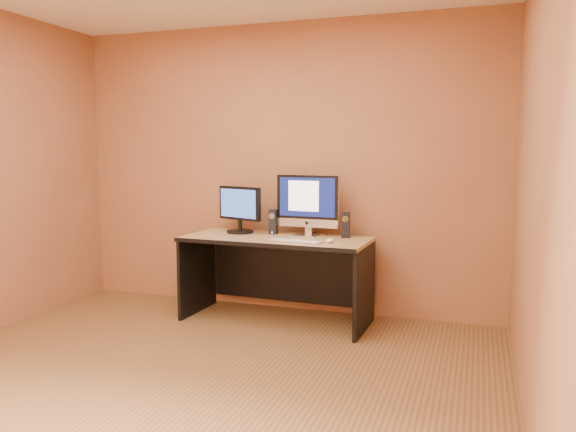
{
  "coord_description": "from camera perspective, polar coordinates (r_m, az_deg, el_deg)",
  "views": [
    {
      "loc": [
        1.72,
        -2.85,
        1.46
      ],
      "look_at": [
        0.25,
        1.47,
        0.93
      ],
      "focal_mm": 35.0,
      "sensor_mm": 36.0,
      "label": 1
    }
  ],
  "objects": [
    {
      "name": "imac",
      "position": [
        4.81,
        1.9,
        1.16
      ],
      "size": [
        0.57,
        0.24,
        0.54
      ],
      "primitive_type": null,
      "rotation": [
        0.0,
        0.0,
        -0.06
      ],
      "color": "#B3B3B7",
      "rests_on": "desk"
    },
    {
      "name": "desk",
      "position": [
        4.84,
        -1.22,
        -6.44
      ],
      "size": [
        1.6,
        0.76,
        0.73
      ],
      "primitive_type": null,
      "rotation": [
        0.0,
        0.0,
        -0.04
      ],
      "color": "tan",
      "rests_on": "ground"
    },
    {
      "name": "cable_a",
      "position": [
        4.97,
        2.72,
        -1.76
      ],
      "size": [
        0.05,
        0.21,
        0.01
      ],
      "primitive_type": "cylinder",
      "rotation": [
        1.57,
        0.0,
        0.19
      ],
      "color": "black",
      "rests_on": "desk"
    },
    {
      "name": "keyboard",
      "position": [
        4.5,
        0.8,
        -2.58
      ],
      "size": [
        0.43,
        0.15,
        0.02
      ],
      "primitive_type": "cube",
      "rotation": [
        0.0,
        0.0,
        -0.09
      ],
      "color": "silver",
      "rests_on": "desk"
    },
    {
      "name": "speaker_left",
      "position": [
        4.94,
        -1.51,
        -0.59
      ],
      "size": [
        0.07,
        0.07,
        0.22
      ],
      "primitive_type": null,
      "rotation": [
        0.0,
        0.0,
        0.01
      ],
      "color": "black",
      "rests_on": "desk"
    },
    {
      "name": "cable_b",
      "position": [
        4.99,
        2.3,
        -1.74
      ],
      "size": [
        0.06,
        0.17,
        0.01
      ],
      "primitive_type": "cylinder",
      "rotation": [
        1.57,
        0.0,
        -0.31
      ],
      "color": "black",
      "rests_on": "desk"
    },
    {
      "name": "floor",
      "position": [
        3.64,
        -11.77,
        -17.16
      ],
      "size": [
        4.0,
        4.0,
        0.0
      ],
      "primitive_type": "plane",
      "color": "brown",
      "rests_on": "ground"
    },
    {
      "name": "mouse",
      "position": [
        4.5,
        4.24,
        -2.5
      ],
      "size": [
        0.07,
        0.11,
        0.04
      ],
      "primitive_type": "ellipsoid",
      "rotation": [
        0.0,
        0.0,
        -0.13
      ],
      "color": "white",
      "rests_on": "desk"
    },
    {
      "name": "speaker_right",
      "position": [
        4.76,
        5.88,
        -0.91
      ],
      "size": [
        0.08,
        0.08,
        0.22
      ],
      "primitive_type": null,
      "rotation": [
        0.0,
        0.0,
        0.13
      ],
      "color": "black",
      "rests_on": "desk"
    },
    {
      "name": "second_monitor",
      "position": [
        5.02,
        -4.91,
        0.63
      ],
      "size": [
        0.52,
        0.38,
        0.41
      ],
      "primitive_type": null,
      "rotation": [
        0.0,
        0.0,
        -0.34
      ],
      "color": "black",
      "rests_on": "desk"
    },
    {
      "name": "walls",
      "position": [
        3.33,
        -12.3,
        3.75
      ],
      "size": [
        4.0,
        4.0,
        2.6
      ],
      "primitive_type": null,
      "color": "#9F6140",
      "rests_on": "ground"
    }
  ]
}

